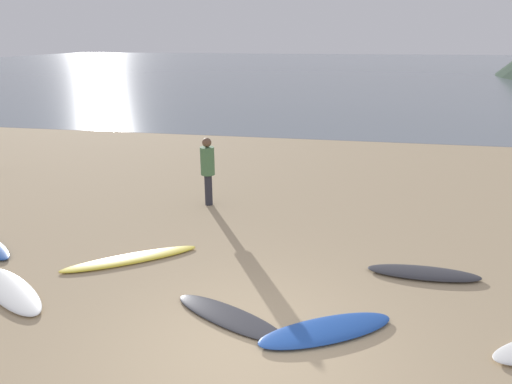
{
  "coord_description": "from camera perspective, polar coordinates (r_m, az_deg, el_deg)",
  "views": [
    {
      "loc": [
        1.02,
        -4.74,
        4.0
      ],
      "look_at": [
        -0.71,
        4.76,
        0.6
      ],
      "focal_mm": 30.94,
      "sensor_mm": 36.0,
      "label": 1
    }
  ],
  "objects": [
    {
      "name": "person_2",
      "position": [
        10.9,
        -6.27,
        3.35
      ],
      "size": [
        0.35,
        0.35,
        1.71
      ],
      "rotation": [
        0.0,
        0.0,
        4.49
      ],
      "color": "#2D2D38",
      "rests_on": "ground"
    },
    {
      "name": "surfboard_4",
      "position": [
        6.89,
        -3.47,
        -15.81
      ],
      "size": [
        2.01,
        1.28,
        0.06
      ],
      "primitive_type": "ellipsoid",
      "rotation": [
        0.0,
        0.0,
        -0.43
      ],
      "color": "#333338",
      "rests_on": "ground"
    },
    {
      "name": "ocean_water",
      "position": [
        68.18,
        9.82,
        15.76
      ],
      "size": [
        140.0,
        100.0,
        0.01
      ],
      "primitive_type": "cube",
      "color": "slate",
      "rests_on": "ground"
    },
    {
      "name": "ground_plane",
      "position": [
        15.33,
        6.14,
        3.77
      ],
      "size": [
        120.0,
        120.0,
        0.2
      ],
      "primitive_type": "cube",
      "color": "tan",
      "rests_on": "ground"
    },
    {
      "name": "surfboard_3",
      "position": [
        8.78,
        -15.9,
        -8.29
      ],
      "size": [
        2.36,
        1.78,
        0.06
      ],
      "primitive_type": "ellipsoid",
      "rotation": [
        0.0,
        0.0,
        0.59
      ],
      "color": "yellow",
      "rests_on": "ground"
    },
    {
      "name": "surfboard_5",
      "position": [
        6.67,
        9.08,
        -17.22
      ],
      "size": [
        2.1,
        1.5,
        0.09
      ],
      "primitive_type": "ellipsoid",
      "rotation": [
        0.0,
        0.0,
        0.5
      ],
      "color": "#1E479E",
      "rests_on": "ground"
    },
    {
      "name": "surfboard_2",
      "position": [
        8.51,
        -29.15,
        -11.02
      ],
      "size": [
        2.06,
        1.59,
        0.09
      ],
      "primitive_type": "ellipsoid",
      "rotation": [
        0.0,
        0.0,
        -0.57
      ],
      "color": "white",
      "rests_on": "ground"
    },
    {
      "name": "surfboard_6",
      "position": [
        8.49,
        20.85,
        -9.75
      ],
      "size": [
        1.94,
        0.53,
        0.1
      ],
      "primitive_type": "ellipsoid",
      "rotation": [
        0.0,
        0.0,
        -0.01
      ],
      "color": "#333338",
      "rests_on": "ground"
    }
  ]
}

